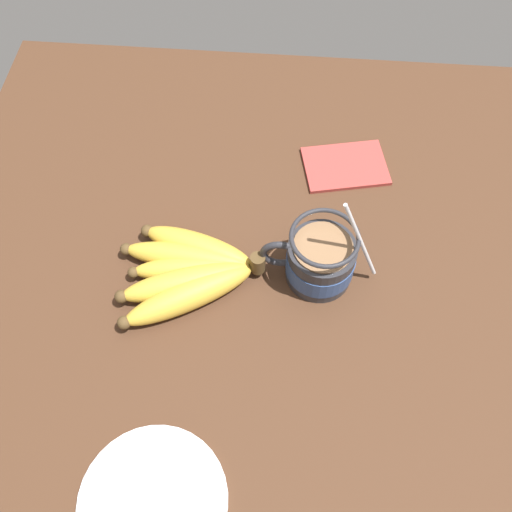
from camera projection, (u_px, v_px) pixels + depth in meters
table at (253, 284)px, 78.19cm from camera, size 90.78×90.78×2.64cm
coffee_mug at (320, 260)px, 74.20cm from camera, size 15.52×9.05×16.24cm
banana_bunch at (190, 271)px, 75.49cm from camera, size 19.89×17.53×4.26cm
napkin at (345, 166)px, 86.87cm from camera, size 13.95×11.10×0.60cm
small_plate at (153, 502)px, 62.38cm from camera, size 16.55×16.55×0.60cm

